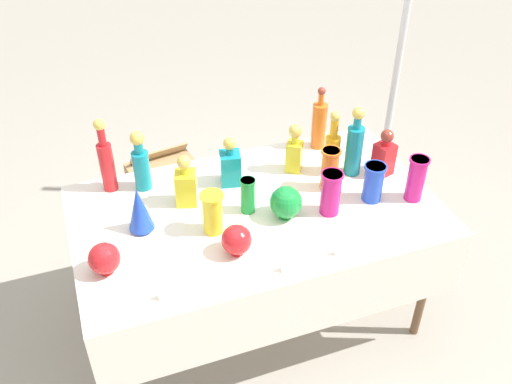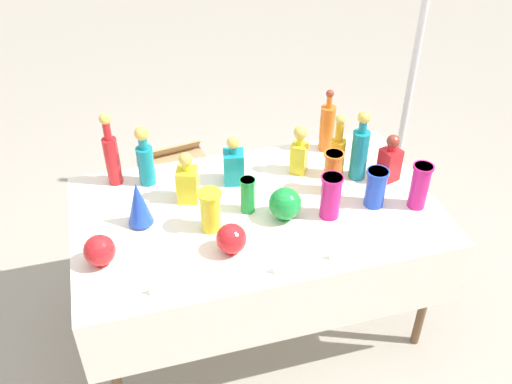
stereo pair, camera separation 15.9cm
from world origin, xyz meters
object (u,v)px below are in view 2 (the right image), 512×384
round_bowl_2 (100,250)px  round_bowl_1 (231,239)px  tall_bottle_3 (145,158)px  square_decanter_2 (299,152)px  slender_vase_1 (210,210)px  tall_bottle_2 (111,154)px  round_bowl_0 (285,204)px  fluted_vase_0 (138,203)px  square_decanter_0 (234,164)px  slender_vase_5 (376,187)px  slender_vase_2 (333,171)px  tall_bottle_0 (327,126)px  slender_vase_0 (248,194)px  canopy_pole (417,49)px  cardboard_box_behind_left (176,184)px  slender_vase_3 (420,185)px  slender_vase_4 (331,195)px  square_decanter_3 (390,160)px  tall_bottle_1 (360,150)px  square_decanter_1 (187,181)px  tall_bottle_4 (337,152)px

round_bowl_2 → round_bowl_1: bearing=-8.0°
tall_bottle_3 → square_decanter_2: (0.76, -0.11, -0.02)m
slender_vase_1 → tall_bottle_2: bearing=129.0°
tall_bottle_3 → slender_vase_1: bearing=-61.9°
tall_bottle_2 → round_bowl_0: (0.74, -0.50, -0.08)m
slender_vase_1 → round_bowl_2: 0.51m
tall_bottle_3 → fluted_vase_0: (-0.07, -0.32, -0.03)m
square_decanter_0 → slender_vase_5: square_decanter_0 is taller
slender_vase_2 → slender_vase_5: 0.22m
tall_bottle_0 → slender_vase_0: size_ratio=2.00×
slender_vase_5 → round_bowl_2: slender_vase_5 is taller
tall_bottle_3 → canopy_pole: canopy_pole is taller
tall_bottle_0 → round_bowl_2: (-1.24, -0.58, -0.07)m
tall_bottle_0 → cardboard_box_behind_left: (-0.76, 0.69, -0.72)m
slender_vase_3 → slender_vase_5: slender_vase_3 is taller
slender_vase_4 → round_bowl_2: 1.05m
tall_bottle_0 → slender_vase_0: tall_bottle_0 is taller
slender_vase_0 → round_bowl_0: slender_vase_0 is taller
slender_vase_1 → square_decanter_3: bearing=8.4°
round_bowl_1 → slender_vase_2: bearing=26.8°
tall_bottle_2 → fluted_vase_0: size_ratio=1.73×
round_bowl_0 → tall_bottle_3: bearing=141.9°
square_decanter_2 → slender_vase_1: size_ratio=1.31×
tall_bottle_1 → square_decanter_1: 0.87m
square_decanter_1 → slender_vase_5: (0.85, -0.28, -0.00)m
tall_bottle_1 → fluted_vase_0: tall_bottle_1 is taller
tall_bottle_1 → tall_bottle_2: size_ratio=0.96×
tall_bottle_0 → slender_vase_2: 0.39m
square_decanter_3 → slender_vase_0: 0.76m
tall_bottle_4 → slender_vase_2: (-0.08, -0.13, -0.02)m
tall_bottle_0 → slender_vase_3: 0.63m
square_decanter_1 → fluted_vase_0: square_decanter_1 is taller
cardboard_box_behind_left → square_decanter_1: bearing=-92.6°
square_decanter_0 → round_bowl_2: square_decanter_0 is taller
tall_bottle_3 → cardboard_box_behind_left: bearing=73.8°
square_decanter_0 → round_bowl_0: size_ratio=1.63×
slender_vase_2 → canopy_pole: size_ratio=0.08×
slender_vase_3 → canopy_pole: size_ratio=0.08×
tall_bottle_4 → round_bowl_2: bearing=-164.0°
square_decanter_1 → cardboard_box_behind_left: (0.04, 0.93, -0.69)m
slender_vase_1 → round_bowl_2: size_ratio=1.44×
square_decanter_2 → fluted_vase_0: bearing=-166.5°
square_decanter_3 → fluted_vase_0: 1.25m
slender_vase_4 → fluted_vase_0: (-0.86, 0.18, 0.00)m
slender_vase_2 → tall_bottle_0: bearing=72.8°
square_decanter_2 → round_bowl_1: square_decanter_2 is taller
tall_bottle_3 → slender_vase_4: size_ratio=1.47×
tall_bottle_4 → slender_vase_5: 0.30m
slender_vase_3 → cardboard_box_behind_left: slender_vase_3 is taller
tall_bottle_0 → cardboard_box_behind_left: tall_bottle_0 is taller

